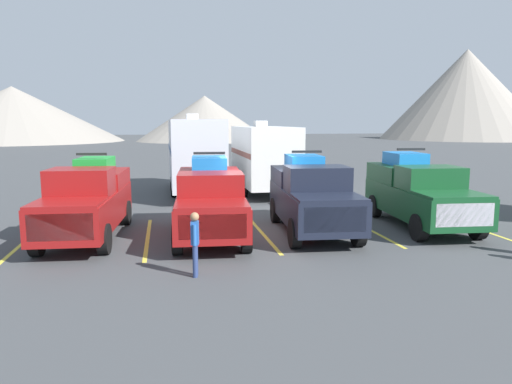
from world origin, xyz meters
name	(u,v)px	position (x,y,z in m)	size (l,w,h in m)	color
ground_plane	(260,231)	(0.00, 0.00, 0.00)	(240.00, 240.00, 0.00)	#3F4244
pickup_truck_a	(88,199)	(-5.46, 0.23, 1.20)	(2.39, 5.79, 2.59)	maroon
pickup_truck_b	(210,199)	(-1.68, -0.35, 1.18)	(2.51, 5.58, 2.62)	maroon
pickup_truck_c	(311,195)	(1.64, -0.38, 1.21)	(2.49, 5.48, 2.63)	black
pickup_truck_d	(419,191)	(5.58, -0.19, 1.20)	(2.52, 5.65, 2.66)	#144723
lot_stripe_a	(23,243)	(-7.30, -0.26, 0.00)	(0.12, 5.50, 0.01)	gold
lot_stripe_b	(148,237)	(-3.65, -0.26, 0.00)	(0.12, 5.50, 0.01)	gold
lot_stripe_c	(262,232)	(0.00, -0.26, 0.00)	(0.12, 5.50, 0.01)	gold
lot_stripe_d	(366,228)	(3.65, -0.26, 0.00)	(0.12, 5.50, 0.01)	gold
lot_stripe_e	(462,224)	(7.30, -0.26, 0.00)	(0.12, 5.50, 0.01)	gold
camper_trailer_a	(194,152)	(-1.60, 8.78, 2.10)	(2.42, 9.18, 4.00)	silver
camper_trailer_b	(264,156)	(1.80, 8.02, 1.92)	(2.45, 7.30, 3.64)	white
person_a	(195,240)	(-2.42, -4.33, 0.88)	(0.21, 0.34, 1.53)	navy
mountain_ridge	(153,104)	(-4.94, 75.29, 6.65)	(155.50, 41.22, 17.98)	gray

